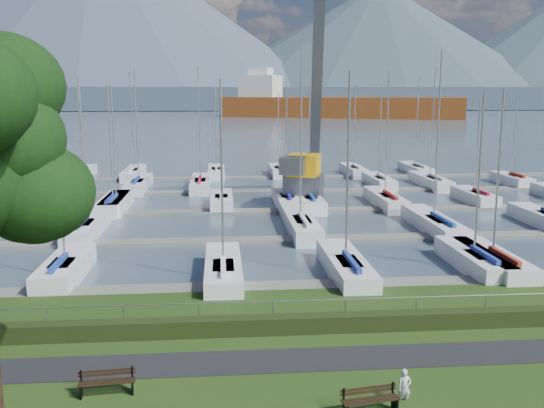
{
  "coord_description": "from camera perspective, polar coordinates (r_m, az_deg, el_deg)",
  "views": [
    {
      "loc": [
        -3.07,
        -23.42,
        9.61
      ],
      "look_at": [
        0.0,
        12.0,
        3.0
      ],
      "focal_mm": 40.0,
      "sensor_mm": 36.0,
      "label": 1
    }
  ],
  "objects": [
    {
      "name": "sailboat_fleet",
      "position": [
        51.89,
        -2.96,
        5.86
      ],
      "size": [
        75.95,
        49.76,
        13.6
      ],
      "color": "navy",
      "rests_on": "water"
    },
    {
      "name": "crane",
      "position": [
        54.17,
        3.34,
        5.98
      ],
      "size": [
        5.43,
        13.47,
        22.35
      ],
      "rotation": [
        0.0,
        0.0,
        -0.29
      ],
      "color": "#54565B",
      "rests_on": "water"
    },
    {
      "name": "fence",
      "position": [
        25.08,
        2.4,
        -9.07
      ],
      "size": [
        80.0,
        0.04,
        0.04
      ],
      "primitive_type": "cylinder",
      "rotation": [
        0.0,
        1.57,
        0.0
      ],
      "color": "gray",
      "rests_on": "grass"
    },
    {
      "name": "foothill",
      "position": [
        353.45,
        -4.52,
        9.92
      ],
      "size": [
        900.0,
        80.0,
        12.0
      ],
      "primitive_type": "cube",
      "color": "#3D4B59",
      "rests_on": "water"
    },
    {
      "name": "mountains",
      "position": [
        429.78,
        -3.68,
        15.46
      ],
      "size": [
        1190.0,
        360.0,
        115.0
      ],
      "color": "#425161",
      "rests_on": "water"
    },
    {
      "name": "docks",
      "position": [
        50.48,
        -1.37,
        -0.7
      ],
      "size": [
        90.0,
        41.6,
        0.25
      ],
      "color": "slate",
      "rests_on": "water"
    },
    {
      "name": "cargo_ship_mid",
      "position": [
        238.47,
        5.42,
        9.04
      ],
      "size": [
        92.51,
        51.66,
        21.5
      ],
      "rotation": [
        0.0,
        0.0,
        -0.39
      ],
      "color": "brown",
      "rests_on": "water"
    },
    {
      "name": "bench_right",
      "position": [
        19.49,
        9.21,
        -17.76
      ],
      "size": [
        1.84,
        0.71,
        0.85
      ],
      "rotation": [
        0.0,
        0.0,
        0.16
      ],
      "color": "black",
      "rests_on": "grass"
    },
    {
      "name": "person",
      "position": [
        20.28,
        12.38,
        -16.12
      ],
      "size": [
        0.45,
        0.32,
        1.19
      ],
      "primitive_type": "imported",
      "rotation": [
        0.0,
        0.0,
        0.07
      ],
      "color": "silver",
      "rests_on": "grass"
    },
    {
      "name": "path",
      "position": [
        22.78,
        3.37,
        -14.42
      ],
      "size": [
        160.0,
        2.0,
        0.04
      ],
      "primitive_type": "cube",
      "color": "black",
      "rests_on": "grass"
    },
    {
      "name": "bench_left",
      "position": [
        20.96,
        -15.28,
        -15.88
      ],
      "size": [
        1.83,
        0.59,
        0.85
      ],
      "rotation": [
        0.0,
        0.0,
        0.1
      ],
      "color": "black",
      "rests_on": "grass"
    },
    {
      "name": "hedge",
      "position": [
        25.01,
        2.5,
        -11.22
      ],
      "size": [
        80.0,
        0.7,
        0.7
      ],
      "primitive_type": "cube",
      "color": "black",
      "rests_on": "grass"
    },
    {
      "name": "water",
      "position": [
        283.62,
        -4.38,
        8.48
      ],
      "size": [
        800.0,
        540.0,
        0.2
      ],
      "primitive_type": "cube",
      "color": "#455566"
    }
  ]
}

